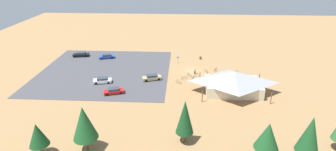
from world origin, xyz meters
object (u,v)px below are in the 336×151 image
Objects in this scene: bike_pavilion at (233,81)px; car_red_inner_stall at (114,91)px; lot_sign at (178,59)px; bicycle_green_mid_cluster at (184,78)px; pine_east at (84,123)px; pine_mideast at (268,136)px; bicycle_teal_edge_south at (193,79)px; visitor_at_bikes at (195,71)px; pine_center at (38,135)px; bicycle_blue_lone_east at (206,71)px; car_blue_aisle_side at (107,56)px; bicycle_orange_edge_north at (236,72)px; car_tan_mid_lot at (152,77)px; trash_bin at (200,58)px; bicycle_black_yard_left at (216,70)px; pine_far_west at (310,134)px; car_white_front_row at (102,80)px; car_black_near_entry at (81,54)px; bicycle_silver_by_bin at (228,73)px; bicycle_white_front_row at (196,75)px; bicycle_red_lone_west at (222,74)px; pine_far_east at (185,117)px; bicycle_yellow_yard_right at (179,82)px; bicycle_purple_back_row at (189,75)px.

car_red_inner_stall is at bearing 4.73° from bike_pavilion.
lot_sign is 1.37× the size of bicycle_green_mid_cluster.
pine_east reaches higher than pine_mideast.
bicycle_teal_edge_south is 0.88× the size of visitor_at_bikes.
pine_mideast is at bearing -178.96° from pine_center.
car_blue_aisle_side is at bearing -17.34° from bicycle_blue_lone_east.
car_red_inner_stall is at bearing 54.48° from lot_sign.
bicycle_orange_edge_north is 22.67m from car_tan_mid_lot.
trash_bin is 9.88m from bicycle_black_yard_left.
pine_center is 45.05m from bicycle_blue_lone_east.
bicycle_orange_edge_north is (-2.78, -11.05, -2.48)m from bike_pavilion.
car_white_front_row is (38.41, -25.72, -4.10)m from pine_far_west.
bicycle_blue_lone_east is 39.57m from car_black_near_entry.
pine_far_west is at bearing 101.25° from bicycle_silver_by_bin.
bicycle_black_yard_left is at bearing -143.60° from bicycle_white_front_row.
bicycle_red_lone_west is at bearing -75.81° from pine_far_west.
pine_mideast is 0.86× the size of pine_far_east.
pine_center is 3.86× the size of bicycle_blue_lone_east.
trash_bin is 13.33m from bicycle_white_front_row.
bicycle_blue_lone_east is 4.40m from bicycle_red_lone_west.
bicycle_yellow_yard_right is at bearing 43.67° from bicycle_white_front_row.
bicycle_white_front_row is 0.29× the size of car_blue_aisle_side.
car_white_front_row reaches higher than bicycle_orange_edge_north.
bike_pavilion reaches higher than bicycle_blue_lone_east.
car_blue_aisle_side reaches higher than trash_bin.
pine_far_east is at bearing 93.36° from bicycle_yellow_yard_right.
bicycle_yellow_yard_right is at bearing -156.53° from car_red_inner_stall.
pine_east reaches higher than bicycle_orange_edge_north.
trash_bin is at bearing -100.62° from visitor_at_bikes.
bicycle_red_lone_west is at bearing -171.49° from bicycle_purple_back_row.
pine_east is at bearing 50.81° from bicycle_red_lone_west.
pine_far_east reaches higher than bicycle_red_lone_west.
pine_far_east is 25.82m from bicycle_green_mid_cluster.
bicycle_black_yard_left is 6.76m from bicycle_white_front_row.
visitor_at_bikes is at bearing -126.82° from pine_center.
car_white_front_row reaches higher than bicycle_blue_lone_east.
pine_east is 28.59m from car_tan_mid_lot.
pine_far_east is (-15.63, -2.87, -0.24)m from pine_east.
pine_far_west reaches higher than bicycle_white_front_row.
bike_pavilion is 6.74× the size of lot_sign.
pine_east is at bearing -2.29° from pine_mideast.
pine_mideast is at bearing 90.81° from bicycle_silver_by_bin.
bicycle_purple_back_row is at bearing -125.47° from bicycle_green_mid_cluster.
bicycle_silver_by_bin is (-8.56, -2.14, -0.01)m from bicycle_white_front_row.
bicycle_green_mid_cluster is 35.62m from car_black_near_entry.
bike_pavilion is at bearing 95.65° from bicycle_red_lone_west.
trash_bin is 0.11× the size of pine_far_east.
bicycle_black_yard_left is at bearing -105.37° from pine_far_east.
car_white_front_row is 24.05m from visitor_at_bikes.
car_white_front_row is (26.12, 8.20, 0.39)m from bicycle_blue_lone_east.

